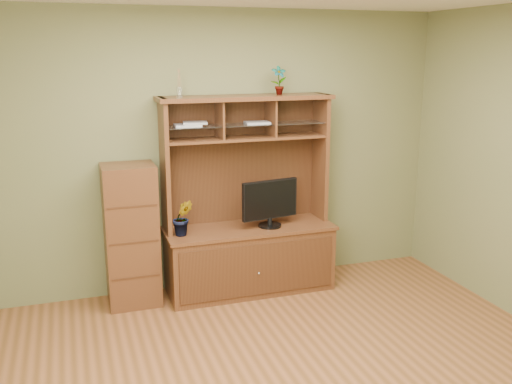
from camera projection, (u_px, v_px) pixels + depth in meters
name	position (u px, v px, depth m)	size (l,w,h in m)	color
room	(302.00, 201.00, 3.72)	(4.54, 4.04, 2.74)	brown
media_hutch	(249.00, 238.00, 5.57)	(1.66, 0.61, 1.90)	#472714
monitor	(270.00, 202.00, 5.46)	(0.58, 0.22, 0.46)	black
orchid_plant	(183.00, 218.00, 5.22)	(0.19, 0.15, 0.34)	#3C6121
top_plant	(279.00, 80.00, 5.38)	(0.14, 0.10, 0.27)	#436E26
reed_diffuser	(179.00, 86.00, 5.09)	(0.05, 0.05, 0.25)	silver
magazines	(213.00, 124.00, 5.27)	(0.91, 0.21, 0.04)	#B6B6BB
side_cabinet	(131.00, 235.00, 5.23)	(0.47, 0.43, 1.32)	#472714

